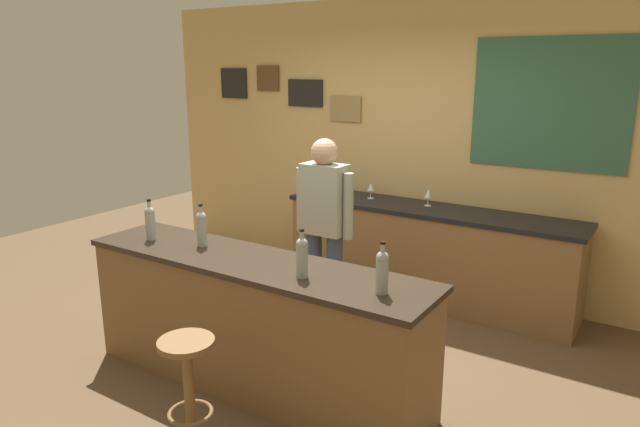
{
  "coord_description": "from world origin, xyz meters",
  "views": [
    {
      "loc": [
        2.33,
        -3.15,
        2.17
      ],
      "look_at": [
        -0.01,
        0.45,
        1.05
      ],
      "focal_mm": 32.18,
      "sensor_mm": 36.0,
      "label": 1
    }
  ],
  "objects_px": {
    "wine_bottle_a": "(150,222)",
    "wine_glass_c": "(428,194)",
    "wine_bottle_c": "(302,256)",
    "wine_bottle_d": "(382,271)",
    "wine_glass_b": "(371,187)",
    "wine_bottle_b": "(202,227)",
    "wine_glass_a": "(334,184)",
    "bartender": "(324,224)",
    "bar_stool": "(188,375)"
  },
  "relations": [
    {
      "from": "bar_stool",
      "to": "wine_bottle_a",
      "type": "xyz_separation_m",
      "value": [
        -1.03,
        0.67,
        0.6
      ]
    },
    {
      "from": "bar_stool",
      "to": "wine_glass_b",
      "type": "xyz_separation_m",
      "value": [
        -0.35,
        2.82,
        0.55
      ]
    },
    {
      "from": "wine_glass_b",
      "to": "wine_bottle_d",
      "type": "bearing_deg",
      "value": -60.4
    },
    {
      "from": "wine_glass_b",
      "to": "bartender",
      "type": "bearing_deg",
      "value": -80.54
    },
    {
      "from": "wine_bottle_d",
      "to": "wine_glass_a",
      "type": "xyz_separation_m",
      "value": [
        -1.61,
        2.09,
        -0.05
      ]
    },
    {
      "from": "wine_bottle_b",
      "to": "wine_glass_a",
      "type": "bearing_deg",
      "value": 94.05
    },
    {
      "from": "wine_bottle_c",
      "to": "wine_glass_b",
      "type": "relative_size",
      "value": 1.97
    },
    {
      "from": "wine_glass_b",
      "to": "wine_glass_c",
      "type": "distance_m",
      "value": 0.59
    },
    {
      "from": "wine_glass_a",
      "to": "wine_glass_c",
      "type": "bearing_deg",
      "value": 3.9
    },
    {
      "from": "wine_bottle_b",
      "to": "wine_bottle_d",
      "type": "xyz_separation_m",
      "value": [
        1.47,
        -0.09,
        0.0
      ]
    },
    {
      "from": "bartender",
      "to": "wine_bottle_d",
      "type": "bearing_deg",
      "value": -44.29
    },
    {
      "from": "wine_bottle_c",
      "to": "wine_bottle_d",
      "type": "relative_size",
      "value": 1.0
    },
    {
      "from": "wine_bottle_b",
      "to": "bartender",
      "type": "bearing_deg",
      "value": 63.91
    },
    {
      "from": "wine_glass_b",
      "to": "wine_glass_a",
      "type": "bearing_deg",
      "value": -173.12
    },
    {
      "from": "wine_bottle_c",
      "to": "wine_bottle_d",
      "type": "distance_m",
      "value": 0.52
    },
    {
      "from": "wine_glass_b",
      "to": "wine_glass_c",
      "type": "xyz_separation_m",
      "value": [
        0.59,
        0.02,
        0.0
      ]
    },
    {
      "from": "bar_stool",
      "to": "wine_bottle_c",
      "type": "distance_m",
      "value": 0.94
    },
    {
      "from": "wine_glass_c",
      "to": "wine_bottle_a",
      "type": "bearing_deg",
      "value": -120.3
    },
    {
      "from": "wine_bottle_a",
      "to": "wine_bottle_c",
      "type": "height_order",
      "value": "same"
    },
    {
      "from": "wine_glass_b",
      "to": "wine_bottle_b",
      "type": "bearing_deg",
      "value": -97.12
    },
    {
      "from": "bar_stool",
      "to": "wine_bottle_c",
      "type": "bearing_deg",
      "value": 61.73
    },
    {
      "from": "wine_bottle_a",
      "to": "wine_bottle_d",
      "type": "height_order",
      "value": "same"
    },
    {
      "from": "bar_stool",
      "to": "wine_glass_a",
      "type": "bearing_deg",
      "value": 105.11
    },
    {
      "from": "wine_glass_b",
      "to": "bar_stool",
      "type": "bearing_deg",
      "value": -82.91
    },
    {
      "from": "bartender",
      "to": "wine_bottle_b",
      "type": "bearing_deg",
      "value": -116.09
    },
    {
      "from": "wine_glass_a",
      "to": "wine_bottle_a",
      "type": "bearing_deg",
      "value": -97.57
    },
    {
      "from": "bartender",
      "to": "wine_glass_c",
      "type": "bearing_deg",
      "value": 70.99
    },
    {
      "from": "bar_stool",
      "to": "wine_bottle_d",
      "type": "height_order",
      "value": "wine_bottle_d"
    },
    {
      "from": "wine_bottle_a",
      "to": "wine_bottle_b",
      "type": "distance_m",
      "value": 0.43
    },
    {
      "from": "bar_stool",
      "to": "bartender",
      "type": "bearing_deg",
      "value": 95.46
    },
    {
      "from": "wine_glass_a",
      "to": "wine_glass_c",
      "type": "relative_size",
      "value": 1.0
    },
    {
      "from": "wine_glass_a",
      "to": "wine_glass_c",
      "type": "distance_m",
      "value": 0.99
    },
    {
      "from": "bartender",
      "to": "wine_glass_a",
      "type": "relative_size",
      "value": 10.45
    },
    {
      "from": "wine_glass_a",
      "to": "wine_glass_c",
      "type": "xyz_separation_m",
      "value": [
        0.99,
        0.07,
        0.0
      ]
    },
    {
      "from": "bar_stool",
      "to": "wine_bottle_d",
      "type": "xyz_separation_m",
      "value": [
        0.86,
        0.68,
        0.6
      ]
    },
    {
      "from": "wine_bottle_a",
      "to": "wine_glass_c",
      "type": "bearing_deg",
      "value": 59.7
    },
    {
      "from": "wine_bottle_d",
      "to": "wine_glass_c",
      "type": "relative_size",
      "value": 1.97
    },
    {
      "from": "bartender",
      "to": "wine_bottle_c",
      "type": "distance_m",
      "value": 1.16
    },
    {
      "from": "wine_glass_b",
      "to": "wine_glass_c",
      "type": "bearing_deg",
      "value": 1.88
    },
    {
      "from": "bartender",
      "to": "wine_bottle_c",
      "type": "relative_size",
      "value": 5.29
    },
    {
      "from": "bar_stool",
      "to": "wine_glass_c",
      "type": "xyz_separation_m",
      "value": [
        0.24,
        2.84,
        0.55
      ]
    },
    {
      "from": "wine_bottle_d",
      "to": "wine_glass_c",
      "type": "distance_m",
      "value": 2.25
    },
    {
      "from": "wine_bottle_a",
      "to": "wine_glass_b",
      "type": "xyz_separation_m",
      "value": [
        0.68,
        2.15,
        -0.05
      ]
    },
    {
      "from": "wine_bottle_a",
      "to": "wine_bottle_b",
      "type": "bearing_deg",
      "value": 13.03
    },
    {
      "from": "bar_stool",
      "to": "wine_glass_a",
      "type": "distance_m",
      "value": 2.92
    },
    {
      "from": "wine_bottle_c",
      "to": "bar_stool",
      "type": "bearing_deg",
      "value": -118.27
    },
    {
      "from": "wine_bottle_a",
      "to": "wine_bottle_d",
      "type": "distance_m",
      "value": 1.89
    },
    {
      "from": "bartender",
      "to": "wine_bottle_c",
      "type": "bearing_deg",
      "value": -63.97
    },
    {
      "from": "wine_bottle_c",
      "to": "wine_bottle_b",
      "type": "bearing_deg",
      "value": 172.38
    },
    {
      "from": "bar_stool",
      "to": "wine_glass_c",
      "type": "relative_size",
      "value": 4.39
    }
  ]
}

